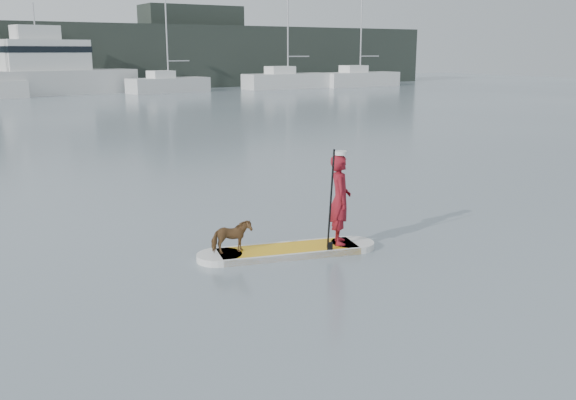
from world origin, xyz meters
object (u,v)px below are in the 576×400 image
paddleboard (288,251)px  dog (231,237)px  sailboat_g (359,77)px  sailboat_e (168,84)px  sailboat_f (287,79)px  motor_yacht_a (54,69)px  paddler (340,200)px

paddleboard → dog: dog is taller
dog → sailboat_g: 56.49m
sailboat_e → sailboat_f: 12.06m
sailboat_g → sailboat_f: bearing=174.5°
motor_yacht_a → paddleboard: bearing=-107.3°
sailboat_e → sailboat_g: size_ratio=0.82×
paddleboard → sailboat_g: bearing=65.6°
sailboat_e → motor_yacht_a: (-8.98, 2.36, 1.31)m
sailboat_f → sailboat_g: size_ratio=1.04×
paddler → sailboat_f: bearing=-0.2°
sailboat_f → sailboat_g: 8.29m
paddleboard → motor_yacht_a: (6.01, 46.76, 2.00)m
paddleboard → dog: size_ratio=4.67×
dog → sailboat_f: bearing=-22.0°
sailboat_g → paddleboard: bearing=-130.2°
sailboat_g → dog: bearing=-131.1°
paddler → sailboat_g: sailboat_g is taller
paddleboard → paddler: bearing=0.0°
dog → motor_yacht_a: bearing=2.0°
sailboat_f → sailboat_g: sailboat_f is taller
paddleboard → sailboat_e: sailboat_e is taller
paddleboard → sailboat_f: (27.05, 44.17, 0.84)m
sailboat_g → paddler: bearing=-129.2°
sailboat_f → sailboat_g: (8.27, -0.63, -0.00)m
paddleboard → sailboat_f: sailboat_f is taller
sailboat_e → sailboat_f: size_ratio=0.78×
sailboat_e → motor_yacht_a: sailboat_e is taller
sailboat_e → sailboat_f: bearing=-9.6°
paddler → dog: size_ratio=2.38×
paddleboard → paddler: 1.32m
paddler → motor_yacht_a: (5.06, 47.01, 1.12)m
paddleboard → paddler: (0.95, -0.25, 0.88)m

